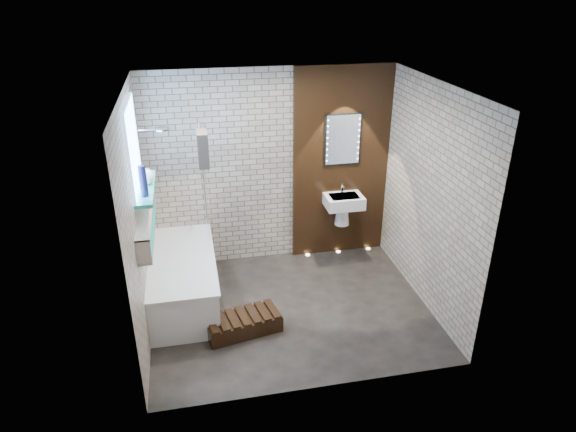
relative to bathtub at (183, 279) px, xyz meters
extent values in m
plane|color=black|center=(1.22, -0.45, -0.29)|extent=(3.20, 3.20, 0.00)
cube|color=gray|center=(1.22, 0.85, 1.01)|extent=(3.20, 0.04, 2.60)
cube|color=gray|center=(1.22, -1.75, 1.01)|extent=(3.20, 0.04, 2.60)
cube|color=gray|center=(-0.38, -0.45, 1.01)|extent=(0.04, 2.60, 2.60)
cube|color=gray|center=(2.82, -0.45, 1.01)|extent=(0.04, 2.60, 2.60)
plane|color=white|center=(1.22, -0.45, 2.31)|extent=(3.20, 3.20, 0.00)
cube|color=black|center=(2.17, 0.82, 1.01)|extent=(1.30, 0.06, 2.60)
cube|color=#7FADE0|center=(-0.36, -0.10, 1.71)|extent=(0.03, 1.00, 0.90)
cube|color=teal|center=(-0.29, -0.10, 1.24)|extent=(0.18, 1.00, 0.04)
cube|color=teal|center=(-0.31, -0.30, 0.79)|extent=(0.14, 1.30, 0.03)
cube|color=#B2A899|center=(-0.31, -0.30, 1.02)|extent=(0.14, 1.30, 0.03)
cube|color=#B2A899|center=(-0.31, -0.94, 0.91)|extent=(0.14, 0.03, 0.26)
cube|color=#B2A899|center=(-0.31, 0.33, 0.91)|extent=(0.14, 0.03, 0.26)
cube|color=white|center=(0.00, 0.00, -0.02)|extent=(0.75, 1.70, 0.55)
cube|color=white|center=(0.00, 0.00, 0.27)|extent=(0.79, 1.74, 0.03)
cylinder|color=silver|center=(0.15, 0.73, 0.35)|extent=(0.04, 0.04, 0.12)
cube|color=white|center=(0.35, 0.44, 0.99)|extent=(0.01, 0.78, 1.40)
cube|color=#282220|center=(0.35, 0.15, 1.56)|extent=(0.11, 0.30, 0.39)
cylinder|color=silver|center=(-0.08, 0.50, 1.71)|extent=(0.18, 0.18, 0.02)
cube|color=white|center=(2.17, 0.61, 0.56)|extent=(0.50, 0.36, 0.16)
cone|color=white|center=(2.17, 0.66, 0.34)|extent=(0.20, 0.20, 0.28)
cylinder|color=silver|center=(2.17, 0.71, 0.71)|extent=(0.03, 0.03, 0.14)
cube|color=black|center=(2.17, 0.78, 1.36)|extent=(0.50, 0.02, 0.70)
cube|color=silver|center=(2.17, 0.77, 1.36)|extent=(0.45, 0.01, 0.65)
cube|color=black|center=(0.62, -0.75, -0.20)|extent=(0.87, 0.52, 0.18)
cylinder|color=maroon|center=(-0.31, -0.66, 0.87)|extent=(0.05, 0.05, 0.13)
cylinder|color=maroon|center=(-0.31, -0.03, 0.88)|extent=(0.05, 0.05, 0.13)
sphere|color=white|center=(-0.28, -0.04, 1.35)|extent=(0.18, 0.18, 0.18)
cylinder|color=#15173A|center=(-0.28, -0.37, 1.42)|extent=(0.08, 0.08, 0.33)
cylinder|color=#FFD899|center=(1.72, 0.75, -0.29)|extent=(0.06, 0.06, 0.01)
cylinder|color=#FFD899|center=(2.17, 0.75, -0.29)|extent=(0.06, 0.06, 0.01)
cylinder|color=#FFD899|center=(2.62, 0.75, -0.29)|extent=(0.06, 0.06, 0.01)
camera|label=1|loc=(0.19, -5.34, 3.31)|focal=31.87mm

